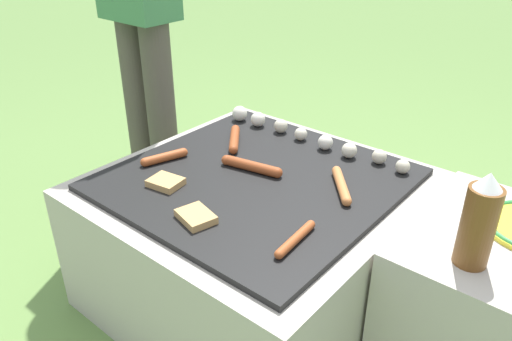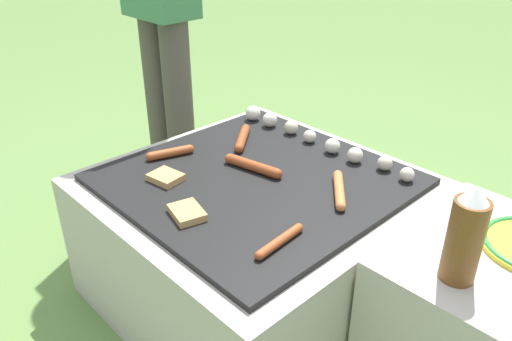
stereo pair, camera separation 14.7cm
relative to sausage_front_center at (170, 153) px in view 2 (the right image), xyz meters
The scene contains 12 objects.
ground_plane 0.55m from the sausage_front_center, 20.68° to the left, with size 14.00×14.00×0.00m, color #608442.
grill 0.39m from the sausage_front_center, 20.68° to the left, with size 0.88×0.88×0.45m.
side_ledge 1.05m from the sausage_front_center, 14.81° to the left, with size 0.52×0.53×0.45m.
sausage_front_center is the anchor object (origin of this frame).
sausage_mid_right 0.28m from the sausage_front_center, 26.78° to the left, with size 0.20×0.07×0.03m.
sausage_back_center 0.57m from the sausage_front_center, ahead, with size 0.03×0.17×0.02m.
sausage_back_right 0.25m from the sausage_front_center, 71.98° to the left, with size 0.14×0.16×0.03m.
sausage_mid_left 0.56m from the sausage_front_center, 21.50° to the left, with size 0.14×0.16×0.03m.
bread_slice_right 0.36m from the sausage_front_center, 28.13° to the right, with size 0.11×0.10×0.02m.
bread_slice_center 0.16m from the sausage_front_center, 39.85° to the right, with size 0.10×0.09×0.02m.
mushroom_row 0.47m from the sausage_front_center, 58.92° to the left, with size 0.70×0.07×0.06m.
condiment_bottle 0.92m from the sausage_front_center, ahead, with size 0.08×0.08×0.23m.
Camera 2 is at (0.94, -0.89, 1.16)m, focal length 35.00 mm.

